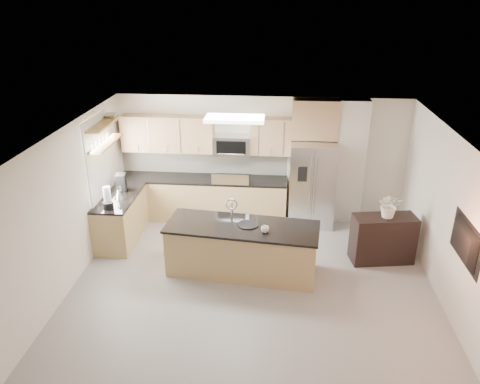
# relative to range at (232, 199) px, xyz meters

# --- Properties ---
(floor) EXTENTS (6.50, 6.50, 0.00)m
(floor) POSITION_rel_range_xyz_m (0.60, -2.92, -0.47)
(floor) COLOR gray
(floor) RESTS_ON ground
(ceiling) EXTENTS (6.00, 6.50, 0.02)m
(ceiling) POSITION_rel_range_xyz_m (0.60, -2.92, 2.13)
(ceiling) COLOR white
(ceiling) RESTS_ON wall_back
(wall_back) EXTENTS (6.00, 0.02, 2.60)m
(wall_back) POSITION_rel_range_xyz_m (0.60, 0.33, 0.83)
(wall_back) COLOR silver
(wall_back) RESTS_ON floor
(wall_left) EXTENTS (0.02, 6.50, 2.60)m
(wall_left) POSITION_rel_range_xyz_m (-2.40, -2.92, 0.83)
(wall_left) COLOR silver
(wall_left) RESTS_ON floor
(wall_right) EXTENTS (0.02, 6.50, 2.60)m
(wall_right) POSITION_rel_range_xyz_m (3.60, -2.92, 0.83)
(wall_right) COLOR silver
(wall_right) RESTS_ON floor
(back_counter) EXTENTS (3.55, 0.66, 1.44)m
(back_counter) POSITION_rel_range_xyz_m (-0.63, 0.01, -0.00)
(back_counter) COLOR tan
(back_counter) RESTS_ON floor
(left_counter) EXTENTS (0.66, 1.50, 0.92)m
(left_counter) POSITION_rel_range_xyz_m (-2.07, -1.07, -0.01)
(left_counter) COLOR tan
(left_counter) RESTS_ON floor
(range) EXTENTS (0.76, 0.64, 1.14)m
(range) POSITION_rel_range_xyz_m (0.00, 0.00, 0.00)
(range) COLOR black
(range) RESTS_ON floor
(upper_cabinets) EXTENTS (3.50, 0.33, 0.75)m
(upper_cabinets) POSITION_rel_range_xyz_m (-0.70, 0.16, 1.35)
(upper_cabinets) COLOR tan
(upper_cabinets) RESTS_ON wall_back
(microwave) EXTENTS (0.76, 0.40, 0.40)m
(microwave) POSITION_rel_range_xyz_m (0.00, 0.12, 1.16)
(microwave) COLOR silver
(microwave) RESTS_ON upper_cabinets
(refrigerator) EXTENTS (0.92, 0.78, 1.78)m
(refrigerator) POSITION_rel_range_xyz_m (1.66, -0.05, 0.42)
(refrigerator) COLOR silver
(refrigerator) RESTS_ON floor
(partition_column) EXTENTS (0.60, 0.30, 2.60)m
(partition_column) POSITION_rel_range_xyz_m (2.42, 0.18, 0.83)
(partition_column) COLOR beige
(partition_column) RESTS_ON floor
(window) EXTENTS (0.04, 1.15, 1.65)m
(window) POSITION_rel_range_xyz_m (-2.38, -1.07, 1.18)
(window) COLOR white
(window) RESTS_ON wall_left
(shelf_lower) EXTENTS (0.30, 1.20, 0.04)m
(shelf_lower) POSITION_rel_range_xyz_m (-2.25, -0.97, 1.48)
(shelf_lower) COLOR olive
(shelf_lower) RESTS_ON wall_left
(shelf_upper) EXTENTS (0.30, 1.20, 0.04)m
(shelf_upper) POSITION_rel_range_xyz_m (-2.25, -0.97, 1.85)
(shelf_upper) COLOR olive
(shelf_upper) RESTS_ON wall_left
(ceiling_fixture) EXTENTS (1.00, 0.50, 0.06)m
(ceiling_fixture) POSITION_rel_range_xyz_m (0.20, -1.32, 2.09)
(ceiling_fixture) COLOR white
(ceiling_fixture) RESTS_ON ceiling
(island) EXTENTS (2.68, 1.21, 1.32)m
(island) POSITION_rel_range_xyz_m (0.39, -2.03, -0.02)
(island) COLOR tan
(island) RESTS_ON floor
(credenza) EXTENTS (1.16, 0.64, 0.88)m
(credenza) POSITION_rel_range_xyz_m (2.89, -1.44, -0.03)
(credenza) COLOR black
(credenza) RESTS_ON floor
(cup) EXTENTS (0.17, 0.17, 0.10)m
(cup) POSITION_rel_range_xyz_m (0.78, -2.22, 0.48)
(cup) COLOR white
(cup) RESTS_ON island
(platter) EXTENTS (0.42, 0.42, 0.02)m
(platter) POSITION_rel_range_xyz_m (0.48, -2.00, 0.43)
(platter) COLOR black
(platter) RESTS_ON island
(blender) EXTENTS (0.18, 0.18, 0.42)m
(blender) POSITION_rel_range_xyz_m (-2.07, -1.61, 0.63)
(blender) COLOR black
(blender) RESTS_ON left_counter
(kettle) EXTENTS (0.19, 0.19, 0.23)m
(kettle) POSITION_rel_range_xyz_m (-2.02, -1.17, 0.55)
(kettle) COLOR silver
(kettle) RESTS_ON left_counter
(coffee_maker) EXTENTS (0.21, 0.25, 0.34)m
(coffee_maker) POSITION_rel_range_xyz_m (-2.09, -0.79, 0.61)
(coffee_maker) COLOR black
(coffee_maker) RESTS_ON left_counter
(bowl) EXTENTS (0.46, 0.46, 0.09)m
(bowl) POSITION_rel_range_xyz_m (-2.25, -0.58, 1.91)
(bowl) COLOR silver
(bowl) RESTS_ON shelf_upper
(flower_vase) EXTENTS (0.66, 0.59, 0.68)m
(flower_vase) POSITION_rel_range_xyz_m (2.93, -1.45, 0.75)
(flower_vase) COLOR white
(flower_vase) RESTS_ON credenza
(television) EXTENTS (0.14, 1.08, 0.62)m
(television) POSITION_rel_range_xyz_m (3.51, -3.12, 0.88)
(television) COLOR black
(television) RESTS_ON wall_right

